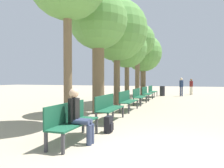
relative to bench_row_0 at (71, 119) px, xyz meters
name	(u,v)px	position (x,y,z in m)	size (l,w,h in m)	color
ground_plane	(163,155)	(2.28, -0.29, -0.55)	(80.00, 80.00, 0.00)	tan
bench_row_0	(71,119)	(0.00, 0.00, 0.00)	(0.51, 1.87, 0.96)	#195138
bench_row_1	(108,106)	(0.00, 2.74, 0.00)	(0.51, 1.87, 0.96)	#195138
bench_row_2	(127,99)	(0.00, 5.48, 0.00)	(0.51, 1.87, 0.96)	#195138
bench_row_3	(139,95)	(0.00, 8.22, 0.00)	(0.51, 1.87, 0.96)	#195138
bench_row_4	(146,92)	(0.00, 10.97, 0.00)	(0.51, 1.87, 0.96)	#195138
bench_row_5	(152,90)	(0.00, 13.71, 0.00)	(0.51, 1.87, 0.96)	#195138
tree_row_1	(98,23)	(-1.04, 4.33, 3.51)	(2.64, 2.64, 5.51)	brown
tree_row_2	(117,31)	(-1.04, 7.13, 3.75)	(3.51, 3.51, 6.08)	brown
tree_row_3	(127,48)	(-1.04, 9.39, 3.05)	(2.69, 2.69, 4.98)	brown
tree_row_4	(137,41)	(-1.04, 12.73, 4.06)	(2.81, 2.81, 6.09)	brown
tree_row_5	(143,53)	(-1.04, 15.20, 3.33)	(3.43, 3.43, 5.64)	brown
person_seated	(78,114)	(0.25, -0.08, 0.16)	(0.62, 0.35, 1.33)	#384260
backpack	(109,124)	(0.60, 1.14, -0.32)	(0.20, 0.34, 0.48)	black
pedestrian_near	(181,86)	(2.34, 15.34, 0.38)	(0.33, 0.29, 1.63)	#384260
pedestrian_mid	(191,86)	(3.20, 17.39, 0.33)	(0.31, 0.23, 1.55)	beige
trash_bin	(162,91)	(0.71, 15.20, -0.11)	(0.45, 0.45, 0.89)	#232328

